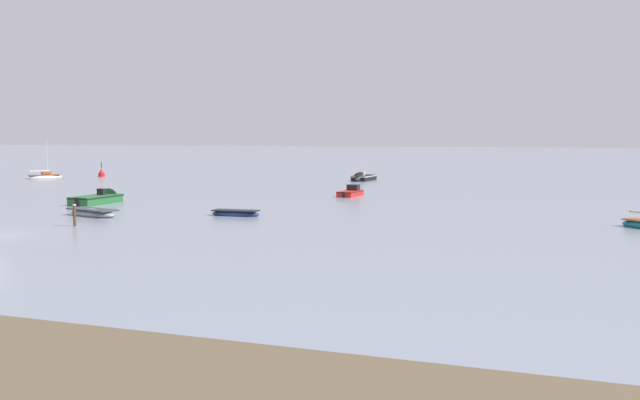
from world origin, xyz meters
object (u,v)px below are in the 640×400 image
(rowboat_moored_0, at_px, (93,213))
(motorboat_moored_3, at_px, (362,179))
(motorboat_moored_2, at_px, (353,193))
(motorboat_moored_0, at_px, (102,200))
(sailboat_moored_0, at_px, (44,177))
(rowboat_moored_1, at_px, (236,213))
(channel_buoy, at_px, (102,173))
(mooring_post_near, at_px, (75,215))

(rowboat_moored_0, relative_size, motorboat_moored_3, 0.85)
(motorboat_moored_2, bearing_deg, motorboat_moored_0, 132.59)
(rowboat_moored_0, bearing_deg, sailboat_moored_0, -28.36)
(rowboat_moored_1, distance_m, motorboat_moored_3, 41.87)
(motorboat_moored_3, relative_size, channel_buoy, 2.44)
(rowboat_moored_1, bearing_deg, channel_buoy, -47.02)
(motorboat_moored_0, distance_m, sailboat_moored_0, 40.61)
(sailboat_moored_0, bearing_deg, channel_buoy, -4.57)
(motorboat_moored_0, bearing_deg, sailboat_moored_0, 47.63)
(sailboat_moored_0, distance_m, motorboat_moored_3, 43.68)
(rowboat_moored_0, relative_size, channel_buoy, 2.08)
(rowboat_moored_0, height_order, rowboat_moored_1, rowboat_moored_0)
(motorboat_moored_0, distance_m, rowboat_moored_0, 10.17)
(motorboat_moored_2, relative_size, mooring_post_near, 2.72)
(motorboat_moored_0, height_order, sailboat_moored_0, sailboat_moored_0)
(motorboat_moored_0, distance_m, mooring_post_near, 15.91)
(motorboat_moored_3, relative_size, mooring_post_near, 3.59)
(rowboat_moored_1, relative_size, motorboat_moored_2, 0.86)
(sailboat_moored_0, bearing_deg, motorboat_moored_2, -73.73)
(rowboat_moored_1, height_order, channel_buoy, channel_buoy)
(rowboat_moored_0, distance_m, channel_buoy, 52.37)
(rowboat_moored_1, xyz_separation_m, mooring_post_near, (-6.92, -8.72, 0.52))
(rowboat_moored_0, distance_m, motorboat_moored_2, 26.09)
(sailboat_moored_0, xyz_separation_m, motorboat_moored_3, (42.58, 9.75, 0.02))
(channel_buoy, bearing_deg, rowboat_moored_1, -43.28)
(sailboat_moored_0, relative_size, channel_buoy, 2.34)
(rowboat_moored_1, xyz_separation_m, motorboat_moored_3, (-2.79, 41.78, 0.10))
(rowboat_moored_1, bearing_deg, motorboat_moored_2, -102.12)
(motorboat_moored_0, xyz_separation_m, rowboat_moored_1, (15.16, -4.88, -0.11))
(motorboat_moored_0, bearing_deg, rowboat_moored_1, -108.26)
(sailboat_moored_0, bearing_deg, mooring_post_near, -105.66)
(sailboat_moored_0, relative_size, mooring_post_near, 3.44)
(sailboat_moored_0, xyz_separation_m, rowboat_moored_1, (45.37, -32.03, -0.08))
(channel_buoy, bearing_deg, motorboat_moored_2, -23.60)
(motorboat_moored_0, relative_size, mooring_post_near, 3.70)
(mooring_post_near, bearing_deg, channel_buoy, 125.70)
(motorboat_moored_0, distance_m, rowboat_moored_1, 15.93)
(motorboat_moored_3, height_order, mooring_post_near, mooring_post_near)
(motorboat_moored_2, distance_m, mooring_post_near, 29.72)
(channel_buoy, height_order, mooring_post_near, channel_buoy)
(mooring_post_near, bearing_deg, rowboat_moored_0, 117.28)
(sailboat_moored_0, height_order, channel_buoy, sailboat_moored_0)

